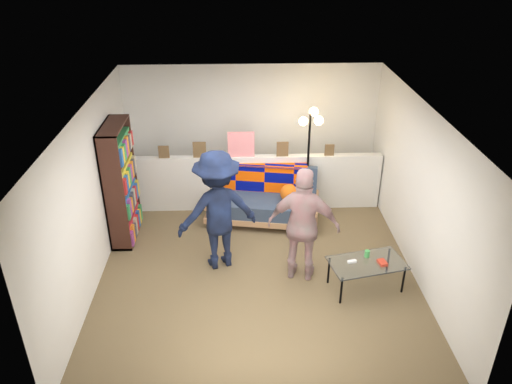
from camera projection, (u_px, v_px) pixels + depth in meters
ground at (257, 267)px, 7.36m from camera, size 5.00×5.00×0.00m
room_shell at (256, 151)px, 7.00m from camera, size 4.60×5.05×2.45m
half_wall_ledge at (253, 182)px, 8.72m from camera, size 4.45×0.15×1.00m
ledge_decor at (240, 147)px, 8.38m from camera, size 2.97×0.02×0.45m
futon_sofa at (264, 199)px, 8.44m from camera, size 1.98×1.17×0.80m
bookshelf at (121, 187)px, 7.74m from camera, size 0.32×0.95×1.90m
coffee_table at (367, 264)px, 6.78m from camera, size 1.10×0.76×0.52m
floor_lamp at (310, 140)px, 8.26m from camera, size 0.37×0.35×1.87m
person_left at (218, 211)px, 7.05m from camera, size 1.32×1.00×1.80m
person_right at (304, 226)px, 6.79m from camera, size 1.06×0.64×1.69m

